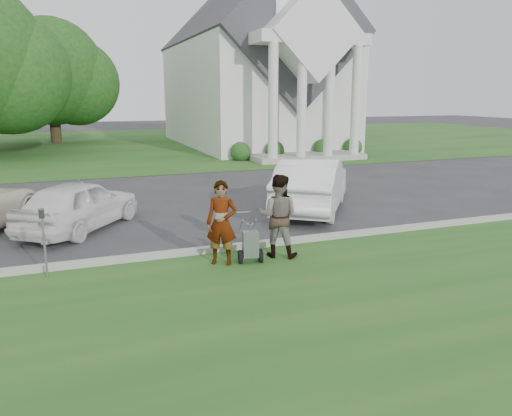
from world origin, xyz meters
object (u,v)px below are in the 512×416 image
car_b (79,205)px  striping_cart (250,245)px  person_left (222,224)px  tree_back (51,77)px  car_d (312,184)px  parking_meter_near (43,234)px  person_right (278,216)px  church (253,57)px

car_b → striping_cart: bearing=164.9°
person_left → tree_back: bearing=126.7°
striping_cart → car_d: 5.31m
parking_meter_near → striping_cart: bearing=-8.1°
car_d → person_right: bearing=89.0°
church → person_right: 25.18m
person_left → parking_meter_near: size_ratio=1.27×
person_right → parking_meter_near: person_right is taller
church → car_d: (-5.33, -19.52, -5.13)m
person_left → parking_meter_near: bearing=-157.4°
church → person_right: (-8.07, -23.31, -5.03)m
person_left → car_d: (4.04, 3.87, -0.07)m
parking_meter_near → person_right: bearing=-4.4°
tree_back → person_left: tree_back is taller
tree_back → car_d: size_ratio=1.95×
person_left → car_b: bearing=154.1°
striping_cart → car_d: car_d is taller
striping_cart → person_left: 0.77m
striping_cart → parking_meter_near: (-4.01, 0.57, 0.48)m
car_b → car_d: size_ratio=0.80×
tree_back → person_right: tree_back is taller
striping_cart → person_left: size_ratio=0.60×
person_left → person_right: bearing=32.9°
church → parking_meter_near: bearing=-119.1°
tree_back → car_b: (0.93, -26.28, -4.05)m
tree_back → car_d: 27.76m
striping_cart → person_left: (-0.58, 0.14, 0.48)m
person_left → parking_meter_near: 3.45m
person_right → tree_back: bearing=-48.3°
tree_back → church: bearing=-27.8°
parking_meter_near → car_b: size_ratio=0.35×
church → person_right: bearing=-109.1°
tree_back → parking_meter_near: tree_back is taller
person_right → parking_meter_near: 4.74m
parking_meter_near → church: bearing=60.9°
person_left → parking_meter_near: person_left is taller
striping_cart → car_b: car_b is taller
striping_cart → church: bearing=79.6°
person_right → car_b: 5.60m
parking_meter_near → car_d: size_ratio=0.28×
tree_back → car_d: (7.68, -26.39, -3.91)m
church → striping_cart: (-8.79, -23.52, -5.54)m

